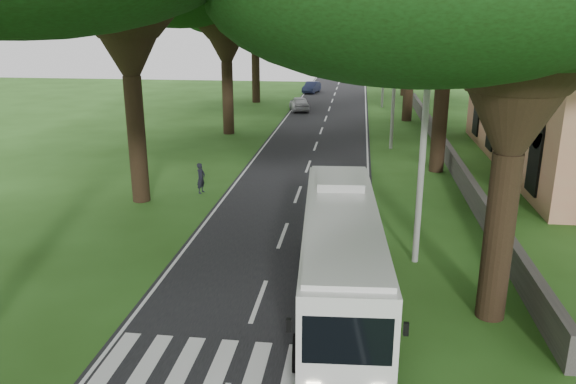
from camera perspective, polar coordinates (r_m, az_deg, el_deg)
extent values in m
plane|color=#264D16|center=(17.56, -4.16, -14.11)|extent=(140.00, 140.00, 0.00)
cube|color=black|center=(40.83, 2.71, 4.35)|extent=(8.00, 120.00, 0.04)
cube|color=silver|center=(15.93, -5.63, -17.80)|extent=(8.00, 3.00, 0.01)
cube|color=#383533|center=(40.04, 15.58, 4.34)|extent=(0.35, 50.00, 1.20)
cylinder|color=gray|center=(21.44, 13.45, 2.94)|extent=(0.24, 0.24, 8.00)
cube|color=gray|center=(20.88, 14.11, 12.01)|extent=(1.60, 0.10, 0.10)
cube|color=gray|center=(20.94, 13.99, 10.38)|extent=(1.20, 0.10, 0.10)
cylinder|color=gray|center=(41.07, 10.69, 9.81)|extent=(0.24, 0.24, 8.00)
cube|color=gray|center=(40.78, 10.96, 14.55)|extent=(1.60, 0.10, 0.10)
cube|color=gray|center=(40.81, 10.91, 13.71)|extent=(1.20, 0.10, 0.10)
cylinder|color=gray|center=(60.94, 9.70, 12.21)|extent=(0.24, 0.24, 8.00)
cube|color=gray|center=(60.75, 9.87, 15.41)|extent=(1.60, 0.10, 0.10)
cube|color=gray|center=(60.77, 9.84, 14.84)|extent=(1.20, 0.10, 0.10)
cylinder|color=black|center=(29.50, -15.10, 5.09)|extent=(0.90, 0.90, 6.41)
cone|color=black|center=(28.91, -15.91, 15.02)|extent=(3.20, 3.20, 3.80)
cylinder|color=black|center=(46.34, -6.13, 9.43)|extent=(0.90, 0.90, 5.75)
cone|color=black|center=(45.94, -6.33, 15.34)|extent=(3.20, 3.20, 3.80)
cylinder|color=black|center=(64.08, -3.28, 11.41)|extent=(0.90, 0.90, 5.21)
cone|color=black|center=(63.77, -3.36, 15.44)|extent=(3.20, 3.20, 3.80)
ellipsoid|color=black|center=(63.76, -3.41, 18.55)|extent=(14.00, 14.00, 5.88)
cylinder|color=black|center=(18.41, 20.59, -4.43)|extent=(0.90, 0.90, 5.34)
cone|color=black|center=(17.34, 22.19, 9.77)|extent=(3.20, 3.20, 3.80)
cylinder|color=black|center=(35.51, 15.18, 7.14)|extent=(0.90, 0.90, 6.49)
cone|color=black|center=(35.02, 15.86, 15.44)|extent=(3.20, 3.20, 3.80)
cylinder|color=black|center=(53.22, 12.13, 10.19)|extent=(0.90, 0.90, 5.81)
cone|color=black|center=(52.88, 12.47, 15.36)|extent=(3.20, 3.20, 3.80)
cylinder|color=black|center=(71.18, 11.82, 11.70)|extent=(0.90, 0.90, 5.30)
cone|color=black|center=(70.91, 12.05, 15.36)|extent=(3.20, 3.20, 3.80)
ellipsoid|color=black|center=(70.90, 12.24, 18.25)|extent=(13.37, 13.37, 5.62)
cube|color=silver|center=(18.39, 5.40, -6.25)|extent=(3.05, 11.44, 2.78)
cube|color=black|center=(18.50, 5.41, -4.77)|extent=(2.98, 9.37, 1.04)
cube|color=black|center=(18.97, 5.28, -9.98)|extent=(3.09, 11.48, 0.33)
cube|color=#B10B1A|center=(18.65, 5.34, -8.05)|extent=(3.03, 10.31, 0.17)
cube|color=silver|center=(17.86, 5.53, -1.99)|extent=(2.83, 10.86, 0.17)
cylinder|color=black|center=(15.68, 1.13, -16.06)|extent=(0.39, 1.06, 1.04)
cylinder|color=black|center=(15.77, 10.07, -16.13)|extent=(0.39, 1.06, 1.04)
cylinder|color=black|center=(22.19, 2.02, -5.58)|extent=(0.39, 1.06, 1.04)
cylinder|color=black|center=(22.26, 8.12, -5.68)|extent=(0.39, 1.06, 1.04)
imported|color=#ADACB1|center=(58.06, 1.16, 8.99)|extent=(2.66, 4.56, 1.46)
imported|color=navy|center=(72.45, 2.41, 10.59)|extent=(2.19, 4.32, 1.36)
imported|color=black|center=(30.76, -8.84, 1.41)|extent=(0.54, 0.69, 1.66)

